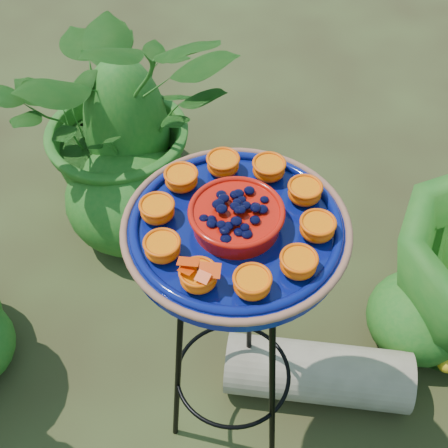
% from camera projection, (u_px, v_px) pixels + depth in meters
% --- Properties ---
extents(ground_plane, '(20.00, 20.00, 0.00)m').
position_uv_depth(ground_plane, '(206.00, 384.00, 1.84)').
color(ground_plane, black).
rests_on(ground_plane, ground).
extents(tripod_stand, '(0.33, 0.33, 0.80)m').
position_uv_depth(tripod_stand, '(234.00, 329.00, 1.40)').
color(tripod_stand, black).
rests_on(tripod_stand, ground).
extents(feeder_dish, '(0.45, 0.45, 0.10)m').
position_uv_depth(feeder_dish, '(236.00, 226.00, 1.14)').
color(feeder_dish, '#081160').
rests_on(feeder_dish, tripod_stand).
extents(driftwood_log, '(0.55, 0.33, 0.17)m').
position_uv_depth(driftwood_log, '(317.00, 373.00, 1.77)').
color(driftwood_log, tan).
rests_on(driftwood_log, ground).
extents(shrub_back_left, '(0.96, 0.93, 0.81)m').
position_uv_depth(shrub_back_left, '(124.00, 111.00, 2.04)').
color(shrub_back_left, '#185516').
rests_on(shrub_back_left, ground).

